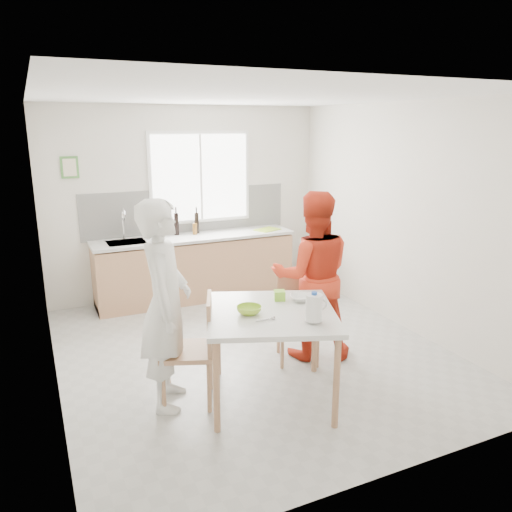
{
  "coord_description": "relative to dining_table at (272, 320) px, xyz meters",
  "views": [
    {
      "loc": [
        -2.07,
        -4.63,
        2.42
      ],
      "look_at": [
        0.14,
        0.2,
        1.03
      ],
      "focal_mm": 35.0,
      "sensor_mm": 36.0,
      "label": 1
    }
  ],
  "objects": [
    {
      "name": "green_box",
      "position": [
        0.19,
        0.23,
        0.13
      ],
      "size": [
        0.13,
        0.13,
        0.09
      ],
      "primitive_type": "cube",
      "rotation": [
        0.0,
        0.0,
        -0.37
      ],
      "color": "#89D531",
      "rests_on": "dining_table"
    },
    {
      "name": "room_shell",
      "position": [
        0.24,
        0.96,
        0.88
      ],
      "size": [
        4.5,
        4.5,
        4.5
      ],
      "color": "silver",
      "rests_on": "ground"
    },
    {
      "name": "picture_frame",
      "position": [
        -1.31,
        3.2,
        1.14
      ],
      "size": [
        0.22,
        0.03,
        0.28
      ],
      "color": "#4D9041",
      "rests_on": "room_shell"
    },
    {
      "name": "bowl_white",
      "position": [
        0.37,
        0.13,
        0.11
      ],
      "size": [
        0.27,
        0.27,
        0.05
      ],
      "primitive_type": "imported",
      "rotation": [
        0.0,
        0.0,
        -0.37
      ],
      "color": "white",
      "rests_on": "dining_table"
    },
    {
      "name": "backsplash",
      "position": [
        0.24,
        3.2,
        0.46
      ],
      "size": [
        3.0,
        0.02,
        0.65
      ],
      "primitive_type": "cube",
      "color": "white",
      "rests_on": "room_shell"
    },
    {
      "name": "milk_jug",
      "position": [
        0.2,
        -0.38,
        0.22
      ],
      "size": [
        0.19,
        0.14,
        0.25
      ],
      "rotation": [
        0.0,
        0.0,
        -0.37
      ],
      "color": "white",
      "rests_on": "dining_table"
    },
    {
      "name": "ground",
      "position": [
        0.24,
        0.96,
        -0.76
      ],
      "size": [
        4.5,
        4.5,
        0.0
      ],
      "primitive_type": "plane",
      "color": "#B7B7B2",
      "rests_on": "ground"
    },
    {
      "name": "dining_table",
      "position": [
        0.0,
        0.0,
        0.0
      ],
      "size": [
        1.42,
        1.42,
        0.85
      ],
      "rotation": [
        0.0,
        0.0,
        -0.37
      ],
      "color": "silver",
      "rests_on": "ground"
    },
    {
      "name": "kitchen_counter",
      "position": [
        0.23,
        2.91,
        -0.34
      ],
      "size": [
        2.84,
        0.64,
        1.37
      ],
      "color": "tan",
      "rests_on": "ground"
    },
    {
      "name": "person_white",
      "position": [
        -0.86,
        0.33,
        0.16
      ],
      "size": [
        0.65,
        0.79,
        1.85
      ],
      "primitive_type": "imported",
      "rotation": [
        0.0,
        0.0,
        1.2
      ],
      "color": "white",
      "rests_on": "ground"
    },
    {
      "name": "person_red",
      "position": [
        0.79,
        0.64,
        0.13
      ],
      "size": [
        1.05,
        0.94,
        1.79
      ],
      "primitive_type": "imported",
      "rotation": [
        0.0,
        0.0,
        2.78
      ],
      "color": "red",
      "rests_on": "ground"
    },
    {
      "name": "soap_bottle",
      "position": [
        -0.24,
        3.02,
        0.27
      ],
      "size": [
        0.13,
        0.13,
        0.21
      ],
      "primitive_type": "imported",
      "rotation": [
        0.0,
        0.0,
        -0.39
      ],
      "color": "#999999",
      "rests_on": "kitchen_counter"
    },
    {
      "name": "cutting_board",
      "position": [
        1.34,
        2.85,
        0.16
      ],
      "size": [
        0.42,
        0.36,
        0.01
      ],
      "primitive_type": "cube",
      "rotation": [
        0.0,
        0.0,
        0.37
      ],
      "color": "#9DC12C",
      "rests_on": "kitchen_counter"
    },
    {
      "name": "jar_amber",
      "position": [
        0.27,
        2.99,
        0.24
      ],
      "size": [
        0.06,
        0.06,
        0.16
      ],
      "primitive_type": "cylinder",
      "color": "brown",
      "rests_on": "kitchen_counter"
    },
    {
      "name": "wine_bottle_a",
      "position": [
        0.02,
        3.07,
        0.32
      ],
      "size": [
        0.07,
        0.07,
        0.32
      ],
      "primitive_type": "cylinder",
      "color": "black",
      "rests_on": "kitchen_counter"
    },
    {
      "name": "wine_bottle_b",
      "position": [
        0.32,
        3.07,
        0.31
      ],
      "size": [
        0.07,
        0.07,
        0.3
      ],
      "primitive_type": "cylinder",
      "color": "black",
      "rests_on": "kitchen_counter"
    },
    {
      "name": "chair_far",
      "position": [
        0.62,
        0.64,
        -0.26
      ],
      "size": [
        0.55,
        0.55,
        0.92
      ],
      "rotation": [
        0.0,
        0.0,
        -0.37
      ],
      "color": "tan",
      "rests_on": "ground"
    },
    {
      "name": "chair_left",
      "position": [
        -0.63,
        0.24,
        -0.22
      ],
      "size": [
        0.59,
        0.59,
        0.99
      ],
      "rotation": [
        0.0,
        0.0,
        -1.94
      ],
      "color": "tan",
      "rests_on": "ground"
    },
    {
      "name": "bowl_green",
      "position": [
        -0.2,
        0.02,
        0.12
      ],
      "size": [
        0.28,
        0.28,
        0.07
      ],
      "primitive_type": "imported",
      "rotation": [
        0.0,
        0.0,
        -0.37
      ],
      "color": "#9ED230",
      "rests_on": "dining_table"
    },
    {
      "name": "window",
      "position": [
        0.44,
        3.19,
        0.94
      ],
      "size": [
        1.5,
        0.06,
        1.3
      ],
      "color": "white",
      "rests_on": "room_shell"
    },
    {
      "name": "spoon",
      "position": [
        -0.15,
        -0.18,
        0.1
      ],
      "size": [
        0.16,
        0.01,
        0.01
      ],
      "primitive_type": "cylinder",
      "rotation": [
        0.0,
        1.57,
        -0.02
      ],
      "color": "#A5A5AA",
      "rests_on": "dining_table"
    }
  ]
}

